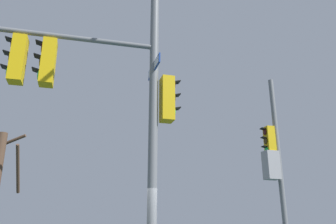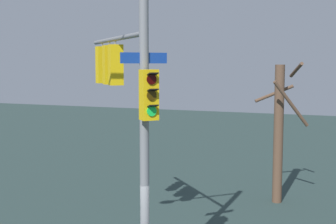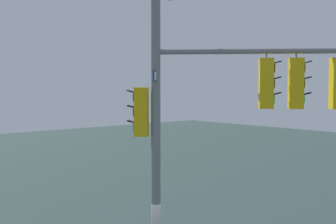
# 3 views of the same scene
# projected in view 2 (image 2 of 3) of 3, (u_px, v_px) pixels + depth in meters

# --- Properties ---
(main_signal_pole_assembly) EXTENTS (3.86, 6.05, 8.02)m
(main_signal_pole_assembly) POSITION_uv_depth(u_px,v_px,m) (121.00, 77.00, 11.42)
(main_signal_pole_assembly) COLOR slate
(main_signal_pole_assembly) RESTS_ON ground
(bare_tree_behind_pole) EXTENTS (2.12, 2.14, 5.33)m
(bare_tree_behind_pole) POSITION_uv_depth(u_px,v_px,m) (279.00, 130.00, 17.35)
(bare_tree_behind_pole) COLOR brown
(bare_tree_behind_pole) RESTS_ON ground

